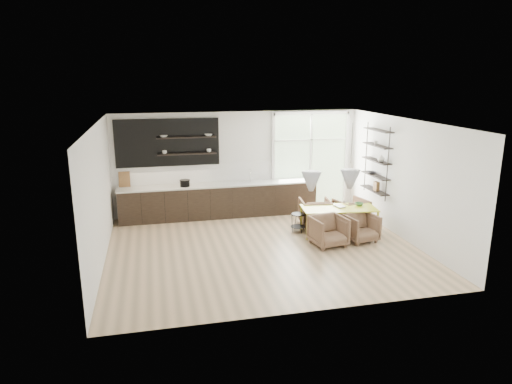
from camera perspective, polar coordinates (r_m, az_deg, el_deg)
name	(u,v)px	position (r m, az deg, el deg)	size (l,w,h in m)	color
room	(275,175)	(11.35, 2.43, 2.09)	(7.02, 6.01, 2.91)	#D8B38A
kitchen_run	(216,196)	(12.83, -5.00, -0.48)	(5.54, 0.69, 2.75)	black
right_shelving	(377,163)	(12.40, 14.85, 3.57)	(0.26, 1.22, 1.90)	black
dining_table	(339,209)	(11.59, 10.32, -2.15)	(1.92, 1.04, 0.67)	gold
armchair_back_left	(315,212)	(12.17, 7.39, -2.52)	(0.77, 0.79, 0.72)	brown
armchair_back_right	(351,212)	(12.40, 11.76, -2.42)	(0.76, 0.78, 0.71)	brown
armchair_front_left	(328,231)	(10.82, 9.04, -4.83)	(0.75, 0.77, 0.70)	brown
armchair_front_right	(361,228)	(11.27, 12.97, -4.35)	(0.70, 0.72, 0.66)	brown
wire_stool	(298,220)	(11.66, 5.29, -3.52)	(0.37, 0.37, 0.47)	black
table_book	(336,207)	(11.60, 9.99, -1.81)	(0.21, 0.28, 0.03)	white
table_bowl	(359,204)	(11.87, 12.76, -1.48)	(0.21, 0.21, 0.07)	#4A814B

